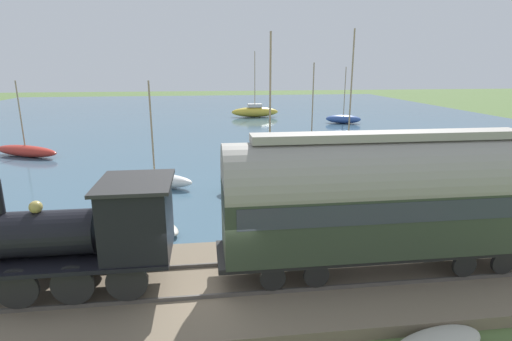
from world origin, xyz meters
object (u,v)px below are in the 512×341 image
object	(u,v)px
rowboat_mid_harbor	(84,219)
sailboat_brown	(347,160)
passenger_coach	(384,196)
steam_locomotive	(95,229)
sailboat_yellow	(255,111)
sailboat_navy	(311,142)
sailboat_blue	(343,119)
sailboat_white	(155,179)
sailboat_green	(269,184)
rowboat_off_pier	(164,227)
rowboat_far_out	(345,182)
sailboat_red	(26,151)

from	to	relation	value
rowboat_mid_harbor	sailboat_brown	bearing A→B (deg)	-45.33
passenger_coach	steam_locomotive	bearing A→B (deg)	90.00
sailboat_yellow	sailboat_navy	xyz separation A→B (m)	(-22.30, -1.86, -0.07)
sailboat_brown	sailboat_blue	distance (m)	22.78
sailboat_yellow	sailboat_white	world-z (taller)	sailboat_yellow
sailboat_green	rowboat_off_pier	world-z (taller)	sailboat_green
rowboat_far_out	sailboat_blue	bearing A→B (deg)	-20.15
sailboat_navy	rowboat_far_out	distance (m)	10.09
sailboat_white	sailboat_blue	xyz separation A→B (m)	(23.62, -19.59, 0.08)
sailboat_yellow	sailboat_brown	distance (m)	29.18
sailboat_blue	sailboat_yellow	bearing A→B (deg)	72.94
steam_locomotive	sailboat_white	world-z (taller)	sailboat_white
sailboat_brown	rowboat_far_out	size ratio (longest dim) A/B	4.65
sailboat_green	sailboat_navy	xyz separation A→B (m)	(11.35, -5.35, -0.02)
sailboat_yellow	sailboat_green	size ratio (longest dim) A/B	1.02
passenger_coach	sailboat_blue	bearing A→B (deg)	-17.66
sailboat_blue	rowboat_mid_harbor	size ratio (longest dim) A/B	2.94
sailboat_brown	rowboat_mid_harbor	size ratio (longest dim) A/B	4.00
steam_locomotive	rowboat_far_out	distance (m)	15.41
passenger_coach	sailboat_green	xyz separation A→B (m)	(9.06, 2.10, -2.22)
steam_locomotive	sailboat_white	xyz separation A→B (m)	(11.57, -0.28, -1.82)
sailboat_yellow	sailboat_navy	bearing A→B (deg)	-174.62
sailboat_brown	rowboat_off_pier	size ratio (longest dim) A/B	4.03
passenger_coach	sailboat_blue	size ratio (longest dim) A/B	1.57
sailboat_green	steam_locomotive	bearing A→B (deg)	165.75
sailboat_yellow	sailboat_red	size ratio (longest dim) A/B	1.47
rowboat_off_pier	sailboat_red	bearing A→B (deg)	95.65
sailboat_navy	rowboat_mid_harbor	size ratio (longest dim) A/B	3.12
sailboat_yellow	rowboat_far_out	world-z (taller)	sailboat_yellow
sailboat_navy	rowboat_mid_harbor	bearing A→B (deg)	101.98
sailboat_green	sailboat_red	distance (m)	20.74
sailboat_navy	sailboat_green	bearing A→B (deg)	121.97
sailboat_white	sailboat_yellow	bearing A→B (deg)	8.05
sailboat_white	rowboat_far_out	world-z (taller)	sailboat_white
sailboat_blue	rowboat_off_pier	distance (m)	35.50
rowboat_off_pier	sailboat_brown	bearing A→B (deg)	7.25
sailboat_yellow	rowboat_far_out	size ratio (longest dim) A/B	4.44
sailboat_yellow	sailboat_red	distance (m)	29.96
sailboat_brown	rowboat_far_out	xyz separation A→B (m)	(-3.29, 1.29, -0.54)
passenger_coach	sailboat_white	distance (m)	14.50
sailboat_white	sailboat_brown	world-z (taller)	sailboat_brown
sailboat_navy	sailboat_brown	size ratio (longest dim) A/B	0.78
sailboat_green	sailboat_brown	bearing A→B (deg)	-30.80
passenger_coach	rowboat_off_pier	size ratio (longest dim) A/B	4.66
sailboat_yellow	rowboat_mid_harbor	size ratio (longest dim) A/B	3.81
sailboat_white	sailboat_red	xyz separation A→B (m)	(9.32, 10.75, -0.00)
rowboat_far_out	rowboat_off_pier	distance (m)	11.27
sailboat_green	sailboat_red	size ratio (longest dim) A/B	1.45
sailboat_yellow	rowboat_mid_harbor	distance (m)	38.39
sailboat_green	sailboat_brown	size ratio (longest dim) A/B	0.94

